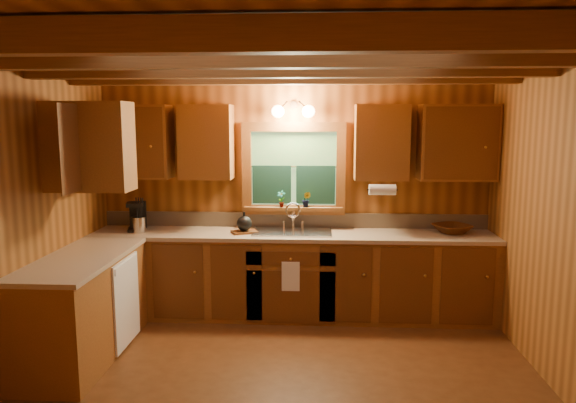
# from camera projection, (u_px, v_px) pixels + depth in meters

# --- Properties ---
(room) EXTENTS (4.20, 4.20, 4.20)m
(room) POSITION_uv_depth(u_px,v_px,m) (282.00, 224.00, 4.05)
(room) COLOR #532D14
(room) RESTS_ON ground
(ceiling_beams) EXTENTS (4.20, 2.54, 0.18)m
(ceiling_beams) POSITION_uv_depth(u_px,v_px,m) (282.00, 61.00, 3.88)
(ceiling_beams) COLOR brown
(ceiling_beams) RESTS_ON room
(base_cabinets) EXTENTS (4.20, 2.22, 0.86)m
(base_cabinets) POSITION_uv_depth(u_px,v_px,m) (242.00, 284.00, 5.48)
(base_cabinets) COLOR brown
(base_cabinets) RESTS_ON ground
(countertop) EXTENTS (4.20, 2.24, 0.04)m
(countertop) POSITION_uv_depth(u_px,v_px,m) (243.00, 240.00, 5.42)
(countertop) COLOR tan
(countertop) RESTS_ON base_cabinets
(backsplash) EXTENTS (4.20, 0.02, 0.16)m
(backsplash) POSITION_uv_depth(u_px,v_px,m) (294.00, 220.00, 5.96)
(backsplash) COLOR tan
(backsplash) RESTS_ON room
(dishwasher_panel) EXTENTS (0.02, 0.60, 0.80)m
(dishwasher_panel) POSITION_uv_depth(u_px,v_px,m) (127.00, 302.00, 4.94)
(dishwasher_panel) COLOR white
(dishwasher_panel) RESTS_ON base_cabinets
(upper_cabinets) EXTENTS (4.19, 1.77, 0.78)m
(upper_cabinets) POSITION_uv_depth(u_px,v_px,m) (235.00, 143.00, 5.41)
(upper_cabinets) COLOR brown
(upper_cabinets) RESTS_ON room
(window) EXTENTS (1.12, 0.08, 1.00)m
(window) POSITION_uv_depth(u_px,v_px,m) (294.00, 171.00, 5.86)
(window) COLOR brown
(window) RESTS_ON room
(window_sill) EXTENTS (1.06, 0.14, 0.04)m
(window_sill) POSITION_uv_depth(u_px,v_px,m) (293.00, 208.00, 5.88)
(window_sill) COLOR brown
(window_sill) RESTS_ON room
(wall_sconce) EXTENTS (0.45, 0.21, 0.17)m
(wall_sconce) POSITION_uv_depth(u_px,v_px,m) (293.00, 111.00, 5.65)
(wall_sconce) COLOR black
(wall_sconce) RESTS_ON room
(paper_towel_roll) EXTENTS (0.27, 0.11, 0.11)m
(paper_towel_roll) POSITION_uv_depth(u_px,v_px,m) (382.00, 190.00, 5.50)
(paper_towel_roll) COLOR white
(paper_towel_roll) RESTS_ON upper_cabinets
(dish_towel) EXTENTS (0.18, 0.01, 0.30)m
(dish_towel) POSITION_uv_depth(u_px,v_px,m) (291.00, 276.00, 5.42)
(dish_towel) COLOR white
(dish_towel) RESTS_ON base_cabinets
(sink) EXTENTS (0.82, 0.48, 0.43)m
(sink) POSITION_uv_depth(u_px,v_px,m) (292.00, 237.00, 5.70)
(sink) COLOR silver
(sink) RESTS_ON countertop
(coffee_maker) EXTENTS (0.17, 0.22, 0.31)m
(coffee_maker) POSITION_uv_depth(u_px,v_px,m) (137.00, 216.00, 5.79)
(coffee_maker) COLOR black
(coffee_maker) RESTS_ON countertop
(utensil_crock) EXTENTS (0.13, 0.13, 0.37)m
(utensil_crock) POSITION_uv_depth(u_px,v_px,m) (139.00, 224.00, 5.69)
(utensil_crock) COLOR silver
(utensil_crock) RESTS_ON countertop
(cutting_board) EXTENTS (0.30, 0.27, 0.02)m
(cutting_board) POSITION_uv_depth(u_px,v_px,m) (244.00, 232.00, 5.66)
(cutting_board) COLOR #582F12
(cutting_board) RESTS_ON countertop
(teakettle) EXTENTS (0.16, 0.16, 0.20)m
(teakettle) POSITION_uv_depth(u_px,v_px,m) (244.00, 223.00, 5.65)
(teakettle) COLOR black
(teakettle) RESTS_ON cutting_board
(wicker_basket) EXTENTS (0.49, 0.49, 0.09)m
(wicker_basket) POSITION_uv_depth(u_px,v_px,m) (452.00, 229.00, 5.65)
(wicker_basket) COLOR #48230C
(wicker_basket) RESTS_ON countertop
(potted_plant_left) EXTENTS (0.11, 0.09, 0.18)m
(potted_plant_left) POSITION_uv_depth(u_px,v_px,m) (281.00, 199.00, 5.83)
(potted_plant_left) COLOR #582F12
(potted_plant_left) RESTS_ON window_sill
(potted_plant_right) EXTENTS (0.11, 0.10, 0.17)m
(potted_plant_right) POSITION_uv_depth(u_px,v_px,m) (306.00, 199.00, 5.83)
(potted_plant_right) COLOR #582F12
(potted_plant_right) RESTS_ON window_sill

